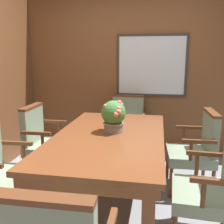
# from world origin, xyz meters

# --- Properties ---
(ground_plane) EXTENTS (14.00, 14.00, 0.00)m
(ground_plane) POSITION_xyz_m (0.00, 0.00, 0.00)
(ground_plane) COLOR gray
(wall_back) EXTENTS (7.20, 0.08, 2.45)m
(wall_back) POSITION_xyz_m (0.00, 1.77, 1.23)
(wall_back) COLOR brown
(wall_back) RESTS_ON ground_plane
(dining_table) EXTENTS (1.07, 1.93, 0.74)m
(dining_table) POSITION_xyz_m (-0.01, 0.12, 0.65)
(dining_table) COLOR brown
(dining_table) RESTS_ON ground_plane
(chair_head_far) EXTENTS (0.59, 0.53, 0.92)m
(chair_head_far) POSITION_xyz_m (-0.01, 1.50, 0.50)
(chair_head_far) COLOR brown
(chair_head_far) RESTS_ON ground_plane
(chair_right_far) EXTENTS (0.53, 0.59, 0.92)m
(chair_right_far) POSITION_xyz_m (0.91, 0.57, 0.50)
(chair_right_far) COLOR brown
(chair_right_far) RESTS_ON ground_plane
(chair_right_near) EXTENTS (0.53, 0.59, 0.92)m
(chair_right_near) POSITION_xyz_m (0.92, -0.32, 0.50)
(chair_right_near) COLOR brown
(chair_right_near) RESTS_ON ground_plane
(chair_left_far) EXTENTS (0.51, 0.58, 0.92)m
(chair_left_far) POSITION_xyz_m (-0.93, 0.55, 0.50)
(chair_left_far) COLOR brown
(chair_left_far) RESTS_ON ground_plane
(potted_plant) EXTENTS (0.25, 0.27, 0.34)m
(potted_plant) POSITION_xyz_m (0.01, 0.21, 0.92)
(potted_plant) COLOR gray
(potted_plant) RESTS_ON dining_table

